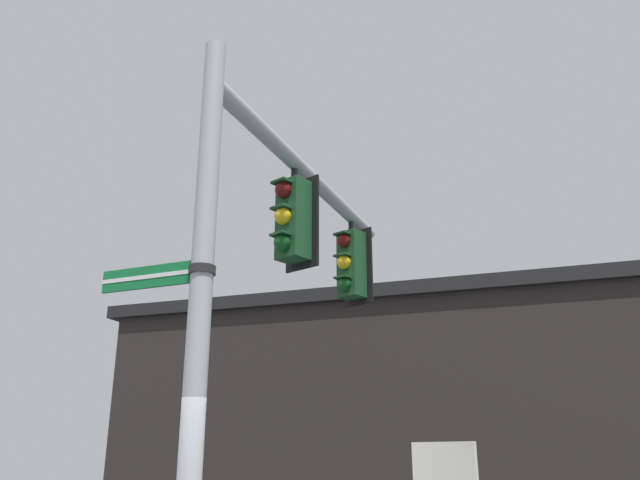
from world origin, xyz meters
TOP-DOWN VIEW (x-y plane):
  - signal_pole at (0.00, 0.00)m, footprint 0.22×0.22m
  - mast_arm at (0.79, -2.39)m, footprint 1.79×4.85m
  - traffic_light_nearest_pole at (0.62, -1.86)m, footprint 0.54×0.49m
  - traffic_light_mid_inner at (1.30, -3.89)m, footprint 0.54×0.49m
  - street_name_sign at (0.35, 0.12)m, footprint 1.22×0.51m
  - storefront_building at (4.45, -11.09)m, footprint 16.40×12.85m
  - tree_by_storefront at (7.71, -10.71)m, footprint 4.76×4.76m

SIDE VIEW (x-z plane):
  - storefront_building at x=4.45m, z-range 0.01..5.61m
  - signal_pole at x=0.00m, z-range 0.00..6.13m
  - street_name_sign at x=0.35m, z-range 3.55..3.77m
  - tree_by_storefront at x=7.71m, z-range 1.02..7.85m
  - traffic_light_nearest_pole at x=0.62m, z-range 4.19..5.51m
  - traffic_light_mid_inner at x=1.30m, z-range 4.19..5.51m
  - mast_arm at x=0.79m, z-range 5.55..5.76m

